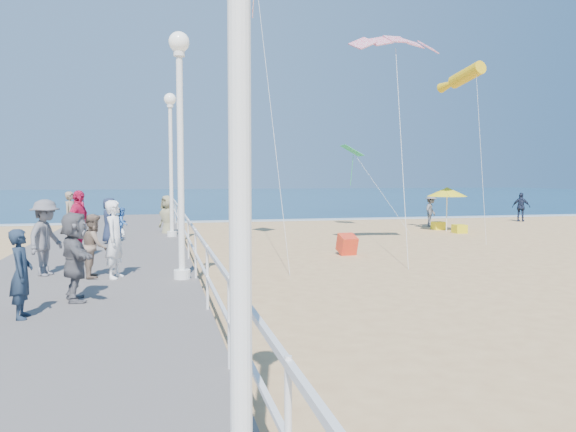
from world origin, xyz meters
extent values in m
plane|color=tan|center=(0.00, 0.00, 0.00)|extent=(160.00, 160.00, 0.00)
cube|color=navy|center=(0.00, 65.00, 0.01)|extent=(160.00, 90.00, 0.05)
cube|color=silver|center=(0.00, 20.50, 0.03)|extent=(160.00, 1.20, 0.04)
cube|color=slate|center=(-7.50, 0.00, 0.20)|extent=(5.00, 44.00, 0.40)
cube|color=white|center=(-5.05, 0.00, 1.45)|extent=(0.05, 42.00, 0.06)
cube|color=white|center=(-5.05, 0.00, 0.95)|extent=(0.05, 42.00, 0.04)
cylinder|color=white|center=(-5.35, -9.00, 2.85)|extent=(0.14, 0.14, 4.70)
cylinder|color=white|center=(-5.35, 0.00, 0.50)|extent=(0.36, 0.36, 0.20)
cylinder|color=white|center=(-5.35, 0.00, 2.85)|extent=(0.14, 0.14, 4.70)
sphere|color=white|center=(-5.35, 0.00, 5.50)|extent=(0.44, 0.44, 0.44)
cylinder|color=white|center=(-5.35, 9.00, 0.50)|extent=(0.36, 0.36, 0.20)
cylinder|color=white|center=(-5.35, 9.00, 2.85)|extent=(0.14, 0.14, 4.70)
sphere|color=white|center=(-5.35, 9.00, 5.50)|extent=(0.44, 0.44, 0.44)
imported|color=white|center=(-6.77, 0.41, 1.26)|extent=(0.58, 0.72, 1.72)
imported|color=#3167B8|center=(-6.62, 0.56, 1.60)|extent=(0.36, 0.41, 0.70)
imported|color=#1A283B|center=(-7.95, -2.93, 1.11)|extent=(0.37, 0.54, 1.42)
imported|color=#7F6958|center=(-7.23, 0.64, 1.11)|extent=(0.58, 0.72, 1.41)
imported|color=slate|center=(-8.32, 1.11, 1.26)|extent=(1.01, 1.27, 1.73)
imported|color=#D01A4E|center=(-7.97, 3.81, 1.33)|extent=(0.80, 1.18, 1.87)
imported|color=#1C253E|center=(-7.44, 7.24, 1.17)|extent=(0.50, 0.75, 1.53)
imported|color=slate|center=(-7.31, -1.81, 1.20)|extent=(0.79, 1.56, 1.61)
imported|color=#84725B|center=(-8.89, 8.92, 1.26)|extent=(0.66, 0.74, 1.71)
imported|color=#585A5D|center=(8.25, 14.79, 0.86)|extent=(1.23, 1.24, 1.71)
imported|color=#1A2239|center=(15.03, 16.67, 0.86)|extent=(1.00, 1.01, 1.71)
imported|color=gray|center=(-5.48, 10.44, 0.95)|extent=(0.98, 1.10, 1.90)
cube|color=red|center=(0.35, 5.46, 0.30)|extent=(0.61, 0.75, 0.74)
cylinder|color=white|center=(7.80, 12.32, 0.90)|extent=(0.05, 0.05, 1.80)
cone|color=yellow|center=(7.80, 12.32, 1.91)|extent=(1.90, 1.90, 0.45)
cube|color=yellow|center=(7.78, 13.10, 0.20)|extent=(0.55, 0.55, 0.40)
cube|color=yellow|center=(7.93, 11.31, 0.20)|extent=(0.55, 0.55, 0.40)
cylinder|color=gold|center=(6.72, 8.92, 6.85)|extent=(1.05, 2.92, 1.13)
cube|color=green|center=(4.02, 15.38, 4.00)|extent=(1.10, 1.22, 0.57)
camera|label=1|loc=(-5.84, -12.38, 2.63)|focal=35.00mm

